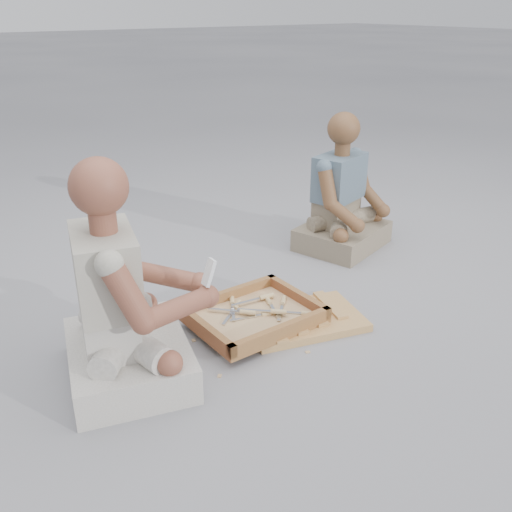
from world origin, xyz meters
TOP-DOWN VIEW (x-y plane):
  - ground at (0.00, 0.00)m, footprint 60.00×60.00m
  - carved_panel at (0.01, 0.03)m, footprint 0.60×0.48m
  - tool_tray at (-0.19, 0.13)m, footprint 0.54×0.44m
  - chisel_0 at (-0.23, 0.17)m, footprint 0.16×0.17m
  - chisel_1 at (-0.22, 0.24)m, footprint 0.19×0.15m
  - chisel_2 at (-0.12, 0.08)m, footprint 0.17×0.16m
  - chisel_3 at (-0.07, 0.23)m, footprint 0.22×0.04m
  - chisel_4 at (-0.07, 0.18)m, footprint 0.09×0.21m
  - chisel_5 at (-0.21, 0.28)m, footprint 0.13×0.20m
  - chisel_6 at (-0.02, 0.14)m, footprint 0.17×0.17m
  - chisel_7 at (-0.15, 0.11)m, footprint 0.22×0.07m
  - chisel_8 at (0.00, 0.01)m, footprint 0.17×0.16m
  - wood_chip_0 at (-0.10, 0.05)m, footprint 0.02×0.02m
  - wood_chip_1 at (-0.51, -0.09)m, footprint 0.02×0.02m
  - wood_chip_2 at (-0.30, 0.51)m, footprint 0.02×0.02m
  - wood_chip_3 at (-0.07, 0.43)m, footprint 0.02×0.02m
  - wood_chip_4 at (-0.16, 0.28)m, footprint 0.02×0.02m
  - wood_chip_5 at (-0.45, 0.49)m, footprint 0.02×0.02m
  - wood_chip_6 at (-0.41, 0.45)m, footprint 0.02×0.02m
  - wood_chip_7 at (-0.20, 0.44)m, footprint 0.02×0.02m
  - wood_chip_8 at (-0.00, 0.40)m, footprint 0.02×0.02m
  - wood_chip_9 at (-0.47, 0.19)m, footprint 0.02×0.02m
  - wood_chip_10 at (-0.12, -0.16)m, footprint 0.02×0.02m
  - wood_chip_11 at (0.07, 0.35)m, footprint 0.02×0.02m
  - wood_chip_12 at (-0.07, 0.25)m, footprint 0.02×0.02m
  - wood_chip_13 at (-0.11, 0.16)m, footprint 0.02×0.02m
  - craftsman at (-0.79, 0.13)m, footprint 0.65×0.66m
  - companion at (0.78, 0.60)m, footprint 0.60×0.53m
  - mobile_phone at (-0.50, -0.01)m, footprint 0.05×0.04m

SIDE VIEW (x-z plane):
  - ground at x=0.00m, z-range 0.00..0.00m
  - wood_chip_0 at x=-0.10m, z-range 0.00..0.00m
  - wood_chip_1 at x=-0.51m, z-range 0.00..0.00m
  - wood_chip_2 at x=-0.30m, z-range 0.00..0.00m
  - wood_chip_3 at x=-0.07m, z-range 0.00..0.00m
  - wood_chip_4 at x=-0.16m, z-range 0.00..0.00m
  - wood_chip_5 at x=-0.45m, z-range 0.00..0.00m
  - wood_chip_6 at x=-0.41m, z-range 0.00..0.00m
  - wood_chip_7 at x=-0.20m, z-range 0.00..0.00m
  - wood_chip_8 at x=0.00m, z-range 0.00..0.00m
  - wood_chip_9 at x=-0.47m, z-range 0.00..0.00m
  - wood_chip_10 at x=-0.12m, z-range 0.00..0.00m
  - wood_chip_11 at x=0.07m, z-range 0.00..0.00m
  - wood_chip_12 at x=-0.07m, z-range 0.00..0.00m
  - wood_chip_13 at x=-0.11m, z-range 0.00..0.00m
  - carved_panel at x=0.01m, z-range 0.00..0.04m
  - tool_tray at x=-0.19m, z-range 0.02..0.09m
  - chisel_8 at x=0.00m, z-range 0.05..0.07m
  - chisel_7 at x=-0.15m, z-range 0.05..0.07m
  - chisel_1 at x=-0.22m, z-range 0.05..0.07m
  - chisel_5 at x=-0.21m, z-range 0.06..0.08m
  - chisel_6 at x=-0.02m, z-range 0.06..0.08m
  - chisel_4 at x=-0.07m, z-range 0.06..0.08m
  - chisel_3 at x=-0.07m, z-range 0.06..0.09m
  - chisel_0 at x=-0.23m, z-range 0.07..0.09m
  - chisel_2 at x=-0.12m, z-range 0.07..0.09m
  - companion at x=0.78m, z-range -0.13..0.66m
  - craftsman at x=-0.79m, z-range -0.14..0.73m
  - mobile_phone at x=-0.50m, z-range 0.36..0.47m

